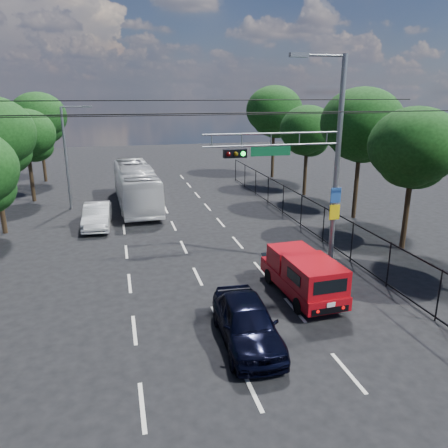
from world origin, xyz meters
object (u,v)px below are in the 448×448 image
object	(u,v)px
navy_hatchback	(247,322)
red_pickup	(303,274)
signal_mast	(313,156)
white_van	(97,216)
white_bus	(136,186)

from	to	relation	value
navy_hatchback	red_pickup	bearing A→B (deg)	43.82
signal_mast	red_pickup	xyz separation A→B (m)	(-1.54, -2.93, -4.29)
red_pickup	white_van	world-z (taller)	red_pickup
red_pickup	white_bus	size ratio (longest dim) A/B	0.46
navy_hatchback	white_bus	size ratio (longest dim) A/B	0.42
signal_mast	white_bus	world-z (taller)	signal_mast
signal_mast	navy_hatchback	world-z (taller)	signal_mast
signal_mast	white_bus	size ratio (longest dim) A/B	0.90
red_pickup	white_bus	bearing A→B (deg)	108.87
white_bus	red_pickup	bearing A→B (deg)	-73.59
red_pickup	signal_mast	bearing A→B (deg)	62.34
white_bus	white_van	distance (m)	5.46
white_bus	white_van	world-z (taller)	white_bus
white_van	signal_mast	bearing A→B (deg)	-39.59
signal_mast	white_van	bearing A→B (deg)	137.79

